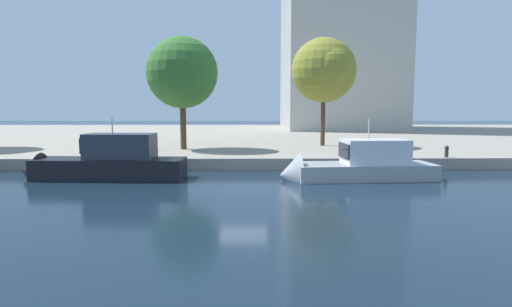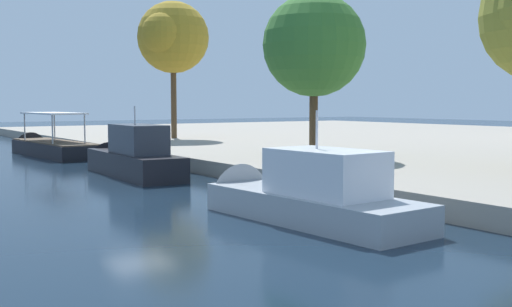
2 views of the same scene
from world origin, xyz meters
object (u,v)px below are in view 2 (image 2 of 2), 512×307
motor_yacht_1 (131,160)px  tree_2 (173,38)px  motor_yacht_2 (299,199)px  tour_boat_0 (50,150)px  tree_1 (313,45)px

motor_yacht_1 → tree_2: bearing=-29.9°
tree_2 → motor_yacht_1: bearing=-32.4°
motor_yacht_2 → tour_boat_0: bearing=-4.5°
tour_boat_0 → tree_2: tree_2 is taller
motor_yacht_2 → tree_2: (-32.22, 11.28, 8.59)m
tour_boat_0 → motor_yacht_1: bearing=176.8°
tree_1 → tour_boat_0: bearing=-152.2°
motor_yacht_2 → tree_1: (-11.77, 9.97, 6.37)m
motor_yacht_2 → tree_2: bearing=-23.2°
motor_yacht_1 → tree_2: tree_2 is taller
motor_yacht_2 → motor_yacht_1: bearing=-5.1°
motor_yacht_1 → tree_1: size_ratio=1.08×
tree_1 → tree_2: bearing=176.3°
tree_1 → tree_2: size_ratio=0.79×
motor_yacht_1 → tree_1: bearing=-105.4°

